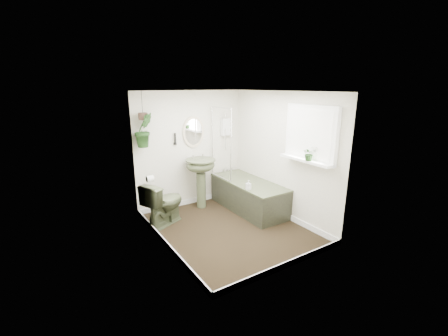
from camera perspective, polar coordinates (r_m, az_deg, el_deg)
floor at (r=5.28m, az=0.89°, el=-11.53°), size 2.30×2.80×0.02m
ceiling at (r=4.71m, az=1.01°, el=14.52°), size 2.30×2.80×0.02m
wall_back at (r=6.06m, az=-6.42°, el=3.58°), size 2.30×0.02×2.30m
wall_front at (r=3.82m, az=12.69°, el=-3.79°), size 2.30×0.02×2.30m
wall_left at (r=4.36m, az=-11.88°, el=-1.35°), size 0.02×2.80×2.30m
wall_right at (r=5.57m, az=10.96°, el=2.35°), size 0.02×2.80×2.30m
skirting at (r=5.26m, az=0.89°, el=-10.94°), size 2.30×2.80×0.10m
bathtub at (r=5.96m, az=4.70°, el=-5.20°), size 0.72×1.72×0.58m
bath_screen at (r=5.90m, az=-0.53°, el=4.64°), size 0.04×0.72×1.40m
shower_box at (r=6.32m, az=0.33°, el=7.84°), size 0.20×0.10×0.35m
oval_mirror at (r=5.99m, az=-5.82°, el=6.86°), size 0.46×0.03×0.62m
wall_sconce at (r=5.83m, az=-9.27°, el=5.51°), size 0.04×0.04×0.22m
toilet_roll_holder at (r=5.09m, az=-13.93°, el=-2.01°), size 0.11×0.11×0.11m
window_recess at (r=4.96m, az=16.22°, el=6.30°), size 0.08×1.00×0.90m
window_sill at (r=4.98m, az=15.33°, el=1.48°), size 0.18×1.00×0.04m
window_blinds at (r=4.92m, az=15.87°, el=6.26°), size 0.01×0.86×0.76m
toilet at (r=5.40m, az=-11.35°, el=-6.50°), size 0.89×0.72×0.79m
pedestal_sink at (r=5.99m, az=-4.39°, el=-2.94°), size 0.67×0.60×1.00m
sill_plant at (r=4.85m, az=15.93°, el=2.67°), size 0.24×0.22×0.22m
hanging_plant at (r=5.48m, az=-15.01°, el=6.99°), size 0.37×0.32×0.61m
soap_bottle at (r=5.40m, az=4.68°, el=-3.22°), size 0.08×0.08×0.17m
hanging_pot at (r=5.45m, az=-15.19°, el=9.51°), size 0.16×0.16×0.12m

